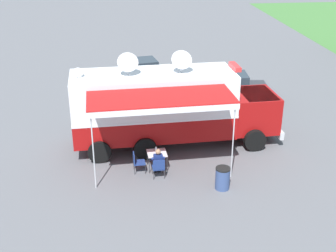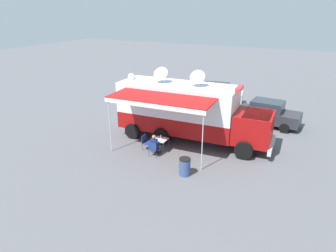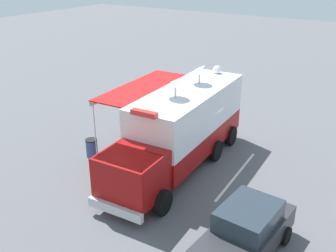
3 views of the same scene
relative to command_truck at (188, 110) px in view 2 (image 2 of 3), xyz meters
name	(u,v)px [view 2 (image 2 of 3)]	position (x,y,z in m)	size (l,w,h in m)	color
ground_plane	(177,137)	(0.01, -0.75, -1.95)	(100.00, 100.00, 0.00)	#5B5B60
lot_stripe	(196,125)	(-2.68, -0.53, -1.94)	(0.12, 4.80, 0.01)	silver
command_truck	(188,110)	(0.00, 0.00, 0.00)	(5.25, 9.60, 4.53)	#9E0F0F
folding_table	(160,140)	(2.19, -0.79, -1.27)	(0.84, 0.84, 0.73)	silver
water_bottle	(161,137)	(2.08, -0.82, -1.11)	(0.07, 0.07, 0.22)	silver
folding_chair_at_table	(153,148)	(2.99, -0.79, -1.43)	(0.50, 0.50, 0.87)	navy
folding_chair_beside_table	(146,141)	(2.40, -1.64, -1.43)	(0.50, 0.50, 0.87)	navy
seated_responder	(155,144)	(2.80, -0.80, -1.30)	(0.68, 0.57, 1.25)	navy
trash_bin	(185,167)	(4.06, 1.60, -1.49)	(0.57, 0.57, 0.91)	#384C7F
car_behind_truck	(217,93)	(-8.35, -0.88, -1.07)	(2.58, 4.46, 1.76)	#B2B5BA
car_far_corner	(268,113)	(-4.93, 3.99, -1.07)	(2.25, 4.32, 1.76)	#2D2D33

